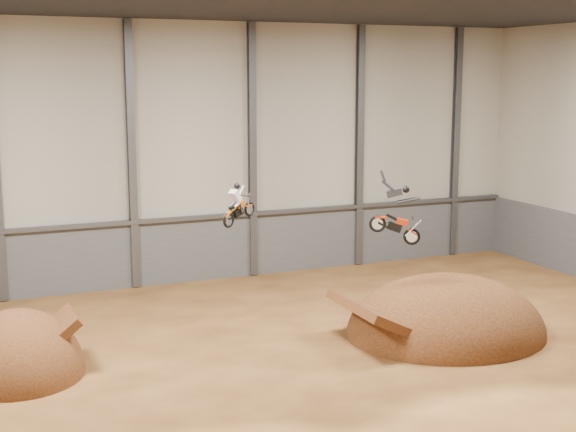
% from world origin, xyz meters
% --- Properties ---
extents(floor, '(40.00, 40.00, 0.00)m').
position_xyz_m(floor, '(0.00, 0.00, 0.00)').
color(floor, '#533116').
rests_on(floor, ground).
extents(back_wall, '(40.00, 0.10, 14.00)m').
position_xyz_m(back_wall, '(0.00, 15.00, 7.00)').
color(back_wall, '#A8A395').
rests_on(back_wall, ground).
extents(lower_band_back, '(39.80, 0.18, 3.50)m').
position_xyz_m(lower_band_back, '(0.00, 14.90, 1.75)').
color(lower_band_back, '#52555A').
rests_on(lower_band_back, ground).
extents(steel_rail, '(39.80, 0.35, 0.20)m').
position_xyz_m(steel_rail, '(0.00, 14.75, 3.55)').
color(steel_rail, '#47494F').
rests_on(steel_rail, lower_band_back).
extents(steel_column_2, '(0.40, 0.36, 13.90)m').
position_xyz_m(steel_column_2, '(-3.33, 14.80, 7.00)').
color(steel_column_2, '#47494F').
rests_on(steel_column_2, ground).
extents(steel_column_3, '(0.40, 0.36, 13.90)m').
position_xyz_m(steel_column_3, '(3.33, 14.80, 7.00)').
color(steel_column_3, '#47494F').
rests_on(steel_column_3, ground).
extents(steel_column_4, '(0.40, 0.36, 13.90)m').
position_xyz_m(steel_column_4, '(10.00, 14.80, 7.00)').
color(steel_column_4, '#47494F').
rests_on(steel_column_4, ground).
extents(steel_column_5, '(0.40, 0.36, 13.90)m').
position_xyz_m(steel_column_5, '(16.67, 14.80, 7.00)').
color(steel_column_5, '#47494F').
rests_on(steel_column_5, ground).
extents(takeoff_ramp, '(4.91, 5.67, 4.91)m').
position_xyz_m(takeoff_ramp, '(-10.18, 4.16, 0.00)').
color(takeoff_ramp, '#3E200F').
rests_on(takeoff_ramp, ground).
extents(landing_ramp, '(8.94, 7.91, 5.16)m').
position_xyz_m(landing_ramp, '(7.45, 1.79, 0.00)').
color(landing_ramp, '#3E200F').
rests_on(landing_ramp, ground).
extents(fmx_rider_a, '(2.32, 1.75, 2.12)m').
position_xyz_m(fmx_rider_a, '(-1.32, 3.78, 6.18)').
color(fmx_rider_a, '#BE5409').
extents(fmx_rider_b, '(3.57, 2.47, 3.36)m').
position_xyz_m(fmx_rider_b, '(4.67, 1.89, 5.76)').
color(fmx_rider_b, red).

